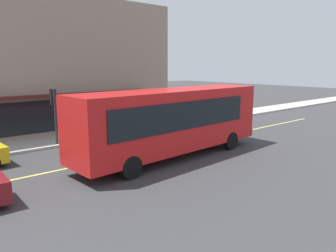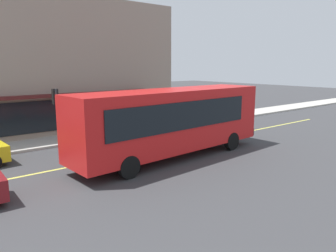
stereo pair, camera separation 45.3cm
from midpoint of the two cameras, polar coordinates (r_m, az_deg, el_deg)
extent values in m
plane|color=#38383A|center=(17.69, -4.46, -4.80)|extent=(120.00, 120.00, 0.00)
cube|color=#B2ADA3|center=(22.15, -12.18, -1.65)|extent=(80.00, 2.62, 0.15)
cube|color=#D8D14C|center=(17.69, -4.46, -4.79)|extent=(36.00, 0.16, 0.01)
cube|color=gray|center=(26.35, -21.68, 9.75)|extent=(18.75, 8.82, 9.25)
cube|color=#4C1919|center=(22.03, -17.77, 5.19)|extent=(13.12, 0.70, 0.20)
cube|color=black|center=(22.38, -17.78, 1.91)|extent=(11.25, 0.08, 2.00)
cube|color=red|center=(16.47, 1.51, 1.20)|extent=(11.14, 3.19, 3.00)
cube|color=black|center=(20.53, 12.62, 3.84)|extent=(0.25, 2.10, 1.80)
cube|color=black|center=(17.15, -2.14, 2.79)|extent=(8.79, 0.62, 1.32)
cube|color=black|center=(15.32, 3.98, 1.82)|extent=(8.79, 0.62, 1.32)
cube|color=#0CF259|center=(20.50, 12.84, 6.32)|extent=(0.20, 1.90, 0.36)
cube|color=#2D2D33|center=(20.85, 12.60, -0.54)|extent=(0.31, 2.41, 0.40)
cylinder|color=black|center=(20.02, 6.56, -1.54)|extent=(1.02, 0.36, 1.00)
cylinder|color=black|center=(18.65, 11.78, -2.61)|extent=(1.02, 0.36, 1.00)
cylinder|color=black|center=(15.59, -10.90, -5.20)|extent=(1.02, 0.36, 1.00)
cylinder|color=black|center=(13.78, -5.96, -7.18)|extent=(1.02, 0.36, 1.00)
cylinder|color=#2D2D33|center=(19.99, -18.20, 1.62)|extent=(0.12, 0.12, 3.20)
cube|color=black|center=(20.04, -18.60, 4.93)|extent=(0.30, 0.30, 0.90)
sphere|color=red|center=(20.17, -18.81, 5.73)|extent=(0.18, 0.18, 0.18)
sphere|color=orange|center=(20.20, -18.76, 4.96)|extent=(0.18, 0.18, 0.18)
sphere|color=green|center=(20.22, -18.72, 4.20)|extent=(0.18, 0.18, 0.18)
cube|color=black|center=(21.31, -2.93, -0.48)|extent=(4.30, 1.81, 0.75)
cube|color=black|center=(21.28, -2.61, 1.29)|extent=(2.41, 1.52, 0.55)
cylinder|color=black|center=(19.92, -4.87, -2.10)|extent=(0.64, 0.22, 0.64)
cylinder|color=black|center=(21.28, -7.32, -1.33)|extent=(0.64, 0.22, 0.64)
cylinder|color=black|center=(21.58, 1.42, -1.07)|extent=(0.64, 0.22, 0.64)
cylinder|color=black|center=(22.84, -1.21, -0.42)|extent=(0.64, 0.22, 0.64)
cylinder|color=black|center=(23.90, -2.09, 0.66)|extent=(0.18, 0.18, 0.82)
cylinder|color=maroon|center=(23.78, -2.10, 2.41)|extent=(0.34, 0.34, 0.65)
sphere|color=tan|center=(23.72, -2.11, 3.47)|extent=(0.23, 0.23, 0.23)
cylinder|color=black|center=(25.81, 1.02, 1.41)|extent=(0.18, 0.18, 0.82)
cylinder|color=#26723F|center=(25.70, 1.03, 3.02)|extent=(0.34, 0.34, 0.65)
sphere|color=tan|center=(25.65, 1.03, 3.99)|extent=(0.23, 0.23, 0.23)
camera|label=1|loc=(0.23, -89.23, 0.15)|focal=34.72mm
camera|label=2|loc=(0.23, 90.77, -0.15)|focal=34.72mm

